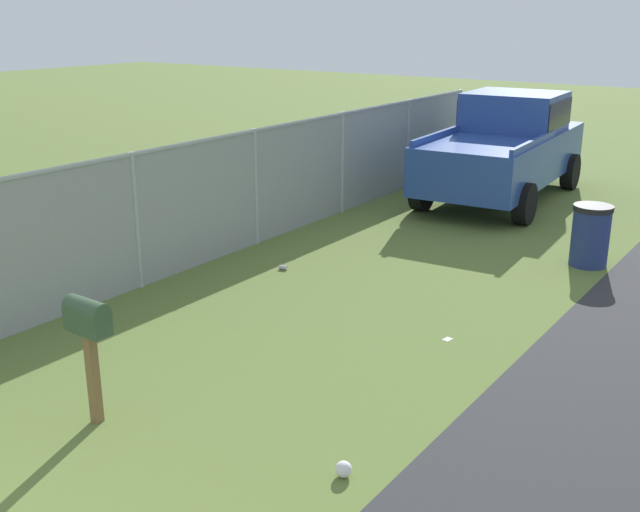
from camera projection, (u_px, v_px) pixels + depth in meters
mailbox at (88, 326)px, 6.87m from camera, size 0.22×0.46×1.23m
pickup_truck at (506, 144)px, 15.41m from camera, size 5.17×2.52×2.09m
trash_bin at (590, 235)px, 11.41m from camera, size 0.58×0.58×0.93m
fence_section at (256, 183)px, 12.32m from camera, size 15.31×0.07×1.89m
litter_can_midfield_b at (283, 267)px, 11.34m from camera, size 0.09×0.13×0.07m
litter_wrapper_near_hydrant at (448, 339)px, 8.95m from camera, size 0.13×0.10×0.01m
litter_bag_far_scatter at (344, 469)px, 6.30m from camera, size 0.14×0.14×0.14m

